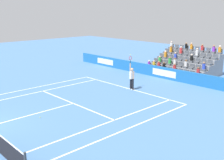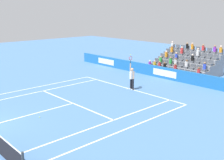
# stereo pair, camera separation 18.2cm
# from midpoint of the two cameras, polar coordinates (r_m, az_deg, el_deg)

# --- Properties ---
(line_baseline) EXTENTS (10.97, 0.10, 0.01)m
(line_baseline) POSITION_cam_midpoint_polar(r_m,az_deg,el_deg) (22.72, 3.59, -1.74)
(line_baseline) COLOR white
(line_baseline) RESTS_ON ground
(line_service) EXTENTS (8.23, 0.10, 0.01)m
(line_service) POSITION_cam_midpoint_polar(r_m,az_deg,el_deg) (19.30, -7.80, -4.77)
(line_service) COLOR white
(line_service) RESTS_ON ground
(line_centre_service) EXTENTS (0.10, 6.40, 0.01)m
(line_centre_service) POSITION_cam_midpoint_polar(r_m,az_deg,el_deg) (17.79, -16.31, -6.90)
(line_centre_service) COLOR white
(line_centre_service) RESTS_ON ground
(line_singles_sideline_left) EXTENTS (0.10, 11.89, 0.01)m
(line_singles_sideline_left) POSITION_cam_midpoint_polar(r_m,az_deg,el_deg) (22.45, -14.82, -2.40)
(line_singles_sideline_left) COLOR white
(line_singles_sideline_left) RESTS_ON ground
(line_singles_sideline_right) EXTENTS (0.10, 11.89, 0.01)m
(line_singles_sideline_right) POSITION_cam_midpoint_polar(r_m,az_deg,el_deg) (16.01, -0.54, -8.70)
(line_singles_sideline_right) COLOR white
(line_singles_sideline_right) RESTS_ON ground
(line_doubles_sideline_left) EXTENTS (0.10, 11.89, 0.01)m
(line_doubles_sideline_left) POSITION_cam_midpoint_polar(r_m,az_deg,el_deg) (23.63, -16.39, -1.68)
(line_doubles_sideline_left) COLOR white
(line_doubles_sideline_left) RESTS_ON ground
(line_doubles_sideline_right) EXTENTS (0.10, 11.89, 0.01)m
(line_doubles_sideline_right) POSITION_cam_midpoint_polar(r_m,az_deg,el_deg) (15.11, 3.01, -10.18)
(line_doubles_sideline_right) COLOR white
(line_doubles_sideline_right) RESTS_ON ground
(line_centre_mark) EXTENTS (0.10, 0.20, 0.01)m
(line_centre_mark) POSITION_cam_midpoint_polar(r_m,az_deg,el_deg) (22.65, 3.42, -1.79)
(line_centre_mark) COLOR white
(line_centre_mark) RESTS_ON ground
(sponsor_barrier) EXTENTS (24.72, 0.22, 1.08)m
(sponsor_barrier) POSITION_cam_midpoint_polar(r_m,az_deg,el_deg) (26.30, 11.11, 1.42)
(sponsor_barrier) COLOR #1E66AD
(sponsor_barrier) RESTS_ON ground
(tennis_player) EXTENTS (0.52, 0.38, 2.85)m
(tennis_player) POSITION_cam_midpoint_polar(r_m,az_deg,el_deg) (22.19, 4.38, 0.50)
(tennis_player) COLOR black
(tennis_player) RESTS_ON ground
(stadium_stand) EXTENTS (6.20, 4.75, 2.97)m
(stadium_stand) POSITION_cam_midpoint_polar(r_m,az_deg,el_deg) (29.14, 15.28, 3.01)
(stadium_stand) COLOR gray
(stadium_stand) RESTS_ON ground
(loose_tennis_ball) EXTENTS (0.07, 0.07, 0.07)m
(loose_tennis_ball) POSITION_cam_midpoint_polar(r_m,az_deg,el_deg) (17.18, -14.45, -7.43)
(loose_tennis_ball) COLOR #D1E533
(loose_tennis_ball) RESTS_ON ground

